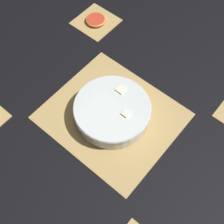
# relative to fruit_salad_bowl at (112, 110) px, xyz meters

# --- Properties ---
(ground_plane) EXTENTS (6.00, 6.00, 0.00)m
(ground_plane) POSITION_rel_fruit_salad_bowl_xyz_m (0.00, 0.00, -0.04)
(ground_plane) COLOR black
(bamboo_mat_center) EXTENTS (0.41, 0.37, 0.01)m
(bamboo_mat_center) POSITION_rel_fruit_salad_bowl_xyz_m (0.00, 0.00, -0.04)
(bamboo_mat_center) COLOR tan
(bamboo_mat_center) RESTS_ON ground_plane
(coaster_mat_far_left) EXTENTS (0.15, 0.15, 0.01)m
(coaster_mat_far_left) POSITION_rel_fruit_salad_bowl_xyz_m (-0.33, 0.29, -0.04)
(coaster_mat_far_left) COLOR tan
(coaster_mat_far_left) RESTS_ON ground_plane
(fruit_salad_bowl) EXTENTS (0.25, 0.25, 0.06)m
(fruit_salad_bowl) POSITION_rel_fruit_salad_bowl_xyz_m (0.00, 0.00, 0.00)
(fruit_salad_bowl) COLOR silver
(fruit_salad_bowl) RESTS_ON bamboo_mat_center
(grapefruit_slice) EXTENTS (0.08, 0.08, 0.01)m
(grapefruit_slice) POSITION_rel_fruit_salad_bowl_xyz_m (-0.33, 0.29, -0.03)
(grapefruit_slice) COLOR red
(grapefruit_slice) RESTS_ON coaster_mat_far_left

